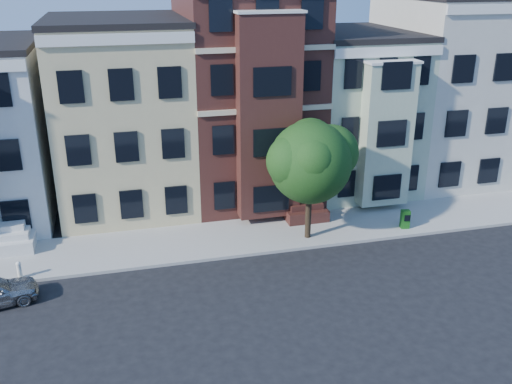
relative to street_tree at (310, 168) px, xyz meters
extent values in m
plane|color=black|center=(-1.35, -7.03, -3.79)|extent=(120.00, 120.00, 0.00)
cube|color=#9E9B93|center=(-1.35, 0.97, -3.72)|extent=(60.00, 4.00, 0.15)
cube|color=#CAB884|center=(-8.35, 7.47, 1.21)|extent=(7.00, 9.00, 10.00)
cube|color=#3F1D18|center=(-1.35, 7.47, 2.21)|extent=(7.00, 9.00, 12.00)
cube|color=#A7B799|center=(5.15, 7.47, 0.71)|extent=(6.00, 9.00, 9.00)
cube|color=beige|center=(12.15, 7.47, 1.71)|extent=(8.00, 9.00, 11.00)
cube|color=#195B18|center=(5.21, -0.20, -3.17)|extent=(0.49, 0.45, 0.95)
cylinder|color=white|center=(-13.36, -0.73, -3.33)|extent=(0.23, 0.23, 0.62)
camera|label=1|loc=(-8.84, -24.16, 8.81)|focal=40.00mm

